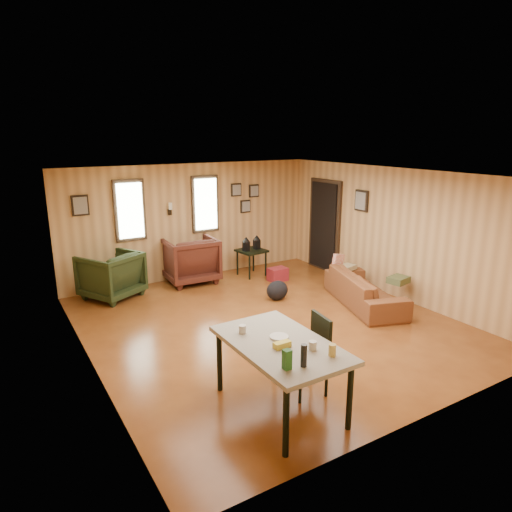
# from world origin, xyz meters

# --- Properties ---
(room) EXTENTS (5.54, 6.04, 2.44)m
(room) POSITION_xyz_m (0.17, 0.27, 1.21)
(room) COLOR brown
(room) RESTS_ON ground
(sofa) EXTENTS (1.17, 2.05, 0.77)m
(sofa) POSITION_xyz_m (1.93, -0.16, 0.39)
(sofa) COLOR brown
(sofa) RESTS_ON ground
(recliner_brown) EXTENTS (1.06, 0.99, 1.04)m
(recliner_brown) POSITION_xyz_m (-0.22, 2.68, 0.52)
(recliner_brown) COLOR #461E15
(recliner_brown) RESTS_ON ground
(recliner_green) EXTENTS (1.23, 1.21, 0.96)m
(recliner_green) POSITION_xyz_m (-1.85, 2.57, 0.48)
(recliner_green) COLOR #222E15
(recliner_green) RESTS_ON ground
(end_table) EXTENTS (0.66, 0.63, 0.65)m
(end_table) POSITION_xyz_m (-1.55, 2.94, 0.36)
(end_table) COLOR black
(end_table) RESTS_ON ground
(side_table) EXTENTS (0.61, 0.61, 0.88)m
(side_table) POSITION_xyz_m (1.10, 2.40, 0.60)
(side_table) COLOR black
(side_table) RESTS_ON ground
(cooler) EXTENTS (0.39, 0.28, 0.27)m
(cooler) POSITION_xyz_m (1.37, 1.79, 0.14)
(cooler) COLOR maroon
(cooler) RESTS_ON ground
(backpack) EXTENTS (0.48, 0.39, 0.36)m
(backpack) POSITION_xyz_m (0.73, 0.85, 0.18)
(backpack) COLOR black
(backpack) RESTS_ON ground
(sofa_pillows) EXTENTS (0.63, 1.55, 0.32)m
(sofa_pillows) POSITION_xyz_m (2.30, 0.11, 0.49)
(sofa_pillows) COLOR #49532E
(sofa_pillows) RESTS_ON sofa
(dining_table) EXTENTS (0.96, 1.59, 1.04)m
(dining_table) POSITION_xyz_m (-1.16, -2.05, 0.74)
(dining_table) COLOR gray
(dining_table) RESTS_ON ground
(dining_chair) EXTENTS (0.48, 0.48, 0.95)m
(dining_chair) POSITION_xyz_m (-0.64, -1.93, 0.53)
(dining_chair) COLOR #222E15
(dining_chair) RESTS_ON ground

